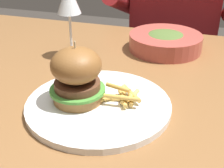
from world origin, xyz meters
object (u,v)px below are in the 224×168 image
object	(u,v)px
burger_sandwich	(77,75)
diner_person	(172,50)
main_plate	(98,105)
wine_glass	(69,1)
soup_bowl	(165,41)

from	to	relation	value
burger_sandwich	diner_person	world-z (taller)	diner_person
main_plate	wine_glass	distance (m)	0.33
soup_bowl	wine_glass	bearing A→B (deg)	-153.54
burger_sandwich	soup_bowl	xyz separation A→B (m)	(0.12, 0.37, -0.05)
main_plate	diner_person	world-z (taller)	diner_person
soup_bowl	diner_person	distance (m)	0.50
main_plate	soup_bowl	bearing A→B (deg)	77.72
wine_glass	soup_bowl	size ratio (longest dim) A/B	0.97
burger_sandwich	main_plate	bearing A→B (deg)	6.74
wine_glass	diner_person	xyz separation A→B (m)	(0.22, 0.58, -0.33)
soup_bowl	main_plate	bearing A→B (deg)	-102.28
burger_sandwich	diner_person	xyz separation A→B (m)	(0.10, 0.83, -0.25)
main_plate	wine_glass	bearing A→B (deg)	124.76
main_plate	diner_person	size ratio (longest dim) A/B	0.26
burger_sandwich	soup_bowl	world-z (taller)	burger_sandwich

